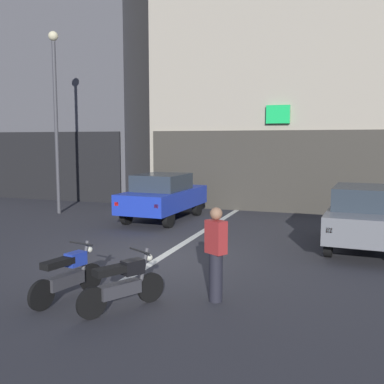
{
  "coord_description": "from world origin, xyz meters",
  "views": [
    {
      "loc": [
        4.19,
        -9.61,
        2.82
      ],
      "look_at": [
        0.15,
        2.0,
        1.4
      ],
      "focal_mm": 42.12,
      "sensor_mm": 36.0,
      "label": 1
    }
  ],
  "objects_px": {
    "street_lamp": "(55,104)",
    "motorcycle_blue_row_leftmost": "(68,275)",
    "car_grey_parked_kerbside": "(365,215)",
    "person_by_motorcycles": "(216,254)",
    "motorcycle_black_row_left_mid": "(123,283)",
    "car_blue_crossing_near": "(163,195)"
  },
  "relations": [
    {
      "from": "car_blue_crossing_near",
      "to": "motorcycle_blue_row_leftmost",
      "type": "height_order",
      "value": "car_blue_crossing_near"
    },
    {
      "from": "car_grey_parked_kerbside",
      "to": "street_lamp",
      "type": "xyz_separation_m",
      "value": [
        -11.02,
        2.22,
        3.28
      ]
    },
    {
      "from": "street_lamp",
      "to": "motorcycle_black_row_left_mid",
      "type": "bearing_deg",
      "value": -48.98
    },
    {
      "from": "person_by_motorcycles",
      "to": "car_blue_crossing_near",
      "type": "bearing_deg",
      "value": 119.12
    },
    {
      "from": "car_blue_crossing_near",
      "to": "motorcycle_black_row_left_mid",
      "type": "height_order",
      "value": "car_blue_crossing_near"
    },
    {
      "from": "street_lamp",
      "to": "motorcycle_blue_row_leftmost",
      "type": "distance_m",
      "value": 10.66
    },
    {
      "from": "motorcycle_black_row_left_mid",
      "to": "person_by_motorcycles",
      "type": "distance_m",
      "value": 1.66
    },
    {
      "from": "car_blue_crossing_near",
      "to": "motorcycle_blue_row_leftmost",
      "type": "bearing_deg",
      "value": -79.17
    },
    {
      "from": "car_blue_crossing_near",
      "to": "person_by_motorcycles",
      "type": "bearing_deg",
      "value": -60.88
    },
    {
      "from": "car_grey_parked_kerbside",
      "to": "person_by_motorcycles",
      "type": "xyz_separation_m",
      "value": [
        -2.59,
        -5.02,
        -0.03
      ]
    },
    {
      "from": "person_by_motorcycles",
      "to": "car_grey_parked_kerbside",
      "type": "bearing_deg",
      "value": 62.7
    },
    {
      "from": "motorcycle_blue_row_leftmost",
      "to": "motorcycle_black_row_left_mid",
      "type": "relative_size",
      "value": 1.11
    },
    {
      "from": "street_lamp",
      "to": "car_blue_crossing_near",
      "type": "bearing_deg",
      "value": -0.51
    },
    {
      "from": "car_grey_parked_kerbside",
      "to": "motorcycle_blue_row_leftmost",
      "type": "xyz_separation_m",
      "value": [
        -5.08,
        -5.82,
        -0.43
      ]
    },
    {
      "from": "street_lamp",
      "to": "motorcycle_black_row_left_mid",
      "type": "xyz_separation_m",
      "value": [
        7.09,
        -8.15,
        -3.7
      ]
    },
    {
      "from": "motorcycle_blue_row_leftmost",
      "to": "car_blue_crossing_near",
      "type": "bearing_deg",
      "value": 100.83
    },
    {
      "from": "street_lamp",
      "to": "person_by_motorcycles",
      "type": "xyz_separation_m",
      "value": [
        8.42,
        -7.25,
        -3.31
      ]
    },
    {
      "from": "street_lamp",
      "to": "motorcycle_black_row_left_mid",
      "type": "relative_size",
      "value": 4.6
    },
    {
      "from": "street_lamp",
      "to": "person_by_motorcycles",
      "type": "relative_size",
      "value": 4.1
    },
    {
      "from": "person_by_motorcycles",
      "to": "motorcycle_black_row_left_mid",
      "type": "bearing_deg",
      "value": -146.05
    },
    {
      "from": "motorcycle_blue_row_leftmost",
      "to": "motorcycle_black_row_left_mid",
      "type": "bearing_deg",
      "value": -5.33
    },
    {
      "from": "car_grey_parked_kerbside",
      "to": "street_lamp",
      "type": "height_order",
      "value": "street_lamp"
    }
  ]
}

